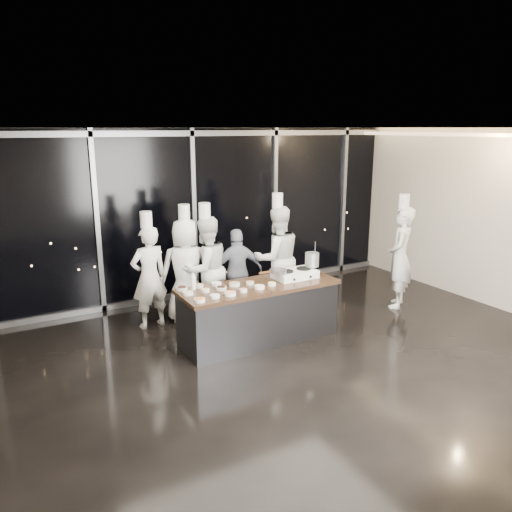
# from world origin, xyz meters

# --- Properties ---
(ground) EXTENTS (9.00, 9.00, 0.00)m
(ground) POSITION_xyz_m (0.00, 0.00, 0.00)
(ground) COLOR black
(ground) RESTS_ON ground
(room_shell) EXTENTS (9.02, 7.02, 3.21)m
(room_shell) POSITION_xyz_m (0.18, 0.00, 2.25)
(room_shell) COLOR beige
(room_shell) RESTS_ON ground
(window_wall) EXTENTS (8.90, 0.11, 3.20)m
(window_wall) POSITION_xyz_m (0.00, 3.43, 1.60)
(window_wall) COLOR black
(window_wall) RESTS_ON ground
(demo_counter) EXTENTS (2.46, 0.86, 0.90)m
(demo_counter) POSITION_xyz_m (0.00, 0.90, 0.45)
(demo_counter) COLOR #353439
(demo_counter) RESTS_ON ground
(stove) EXTENTS (0.66, 0.43, 0.14)m
(stove) POSITION_xyz_m (0.67, 0.93, 0.96)
(stove) COLOR white
(stove) RESTS_ON demo_counter
(frying_pan) EXTENTS (0.47, 0.27, 0.04)m
(frying_pan) POSITION_xyz_m (0.34, 0.91, 1.06)
(frying_pan) COLOR slate
(frying_pan) RESTS_ON stove
(stock_pot) EXTENTS (0.22, 0.22, 0.22)m
(stock_pot) POSITION_xyz_m (1.01, 0.95, 1.15)
(stock_pot) COLOR #A8A9AB
(stock_pot) RESTS_ON stove
(prep_bowls) EXTENTS (1.40, 0.75, 0.05)m
(prep_bowls) POSITION_xyz_m (-0.63, 0.91, 0.93)
(prep_bowls) COLOR white
(prep_bowls) RESTS_ON demo_counter
(squeeze_bottle) EXTENTS (0.07, 0.07, 0.27)m
(squeeze_bottle) POSITION_xyz_m (-0.95, 1.16, 1.03)
(squeeze_bottle) COLOR white
(squeeze_bottle) RESTS_ON demo_counter
(chef_far_left) EXTENTS (0.67, 0.50, 1.92)m
(chef_far_left) POSITION_xyz_m (-1.28, 2.26, 0.87)
(chef_far_left) COLOR white
(chef_far_left) RESTS_ON ground
(chef_left) EXTENTS (1.00, 0.81, 2.00)m
(chef_left) POSITION_xyz_m (-0.65, 2.23, 0.89)
(chef_left) COLOR white
(chef_left) RESTS_ON ground
(chef_center) EXTENTS (0.98, 0.83, 2.01)m
(chef_center) POSITION_xyz_m (-0.34, 2.10, 0.90)
(chef_center) COLOR white
(chef_center) RESTS_ON ground
(guest) EXTENTS (0.94, 0.54, 1.52)m
(guest) POSITION_xyz_m (0.27, 2.12, 0.76)
(guest) COLOR #121C33
(guest) RESTS_ON ground
(chef_right) EXTENTS (0.99, 0.82, 2.11)m
(chef_right) POSITION_xyz_m (0.98, 1.97, 0.95)
(chef_right) COLOR white
(chef_right) RESTS_ON ground
(chef_side) EXTENTS (0.80, 0.77, 2.08)m
(chef_side) POSITION_xyz_m (2.98, 0.98, 0.94)
(chef_side) COLOR white
(chef_side) RESTS_ON ground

